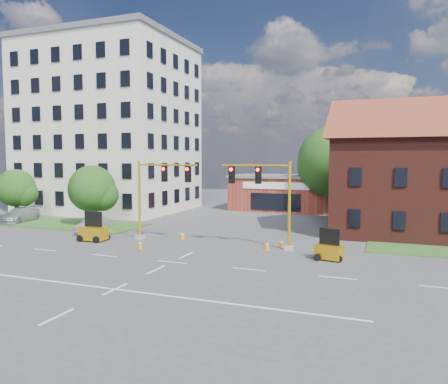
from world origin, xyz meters
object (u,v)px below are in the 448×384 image
Objects in this scene: signal_mast_west at (158,190)px; trailer_west at (94,232)px; trailer_east at (329,250)px; pickup_white at (375,230)px; signal_mast_east at (266,194)px.

trailer_west is (-4.55, -2.01, -3.23)m from signal_mast_west.
trailer_east is 0.37× the size of pickup_white.
signal_mast_east is at bearing 0.00° from signal_mast_west.
pickup_white is at bearing 43.43° from signal_mast_east.
pickup_white is (2.49, 8.67, 0.13)m from trailer_east.
signal_mast_west is at bearing -174.46° from trailer_east.
trailer_east reaches higher than pickup_white.
trailer_west is at bearing -171.36° from signal_mast_east.
signal_mast_east is at bearing 171.24° from trailer_east.
signal_mast_west is 13.89m from trailer_east.
signal_mast_west and signal_mast_east have the same top height.
signal_mast_west is 1.20× the size of pickup_white.
signal_mast_east reaches higher than trailer_east.
signal_mast_east is (8.71, 0.00, 0.00)m from signal_mast_west.
signal_mast_east reaches higher than pickup_white.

